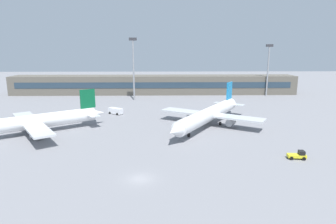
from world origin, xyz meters
The scene contains 8 objects.
ground_plane centered at (0.00, 40.00, 0.00)m, with size 400.00×400.00×0.00m, color gray.
terminal_building centered at (0.00, 96.63, 4.50)m, with size 138.13×12.13×9.00m.
airplane_near centered at (-31.20, 26.61, 3.23)m, with size 37.12×27.92×10.60m.
airplane_mid centered at (17.31, 34.64, 3.37)m, with size 28.89×39.57×11.04m.
baggage_tug_yellow centered at (31.39, 8.60, 0.80)m, with size 3.75×2.17×1.75m.
service_van_white centered at (-12.09, 50.87, 1.11)m, with size 5.42×4.58×2.08m.
floodlight_tower_west centered at (-8.19, 78.19, 15.27)m, with size 3.20×0.80×26.47m.
floodlight_tower_east centered at (53.81, 89.68, 13.98)m, with size 3.20×0.80×23.99m.
Camera 1 is at (3.82, -46.10, 21.87)m, focal length 30.88 mm.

